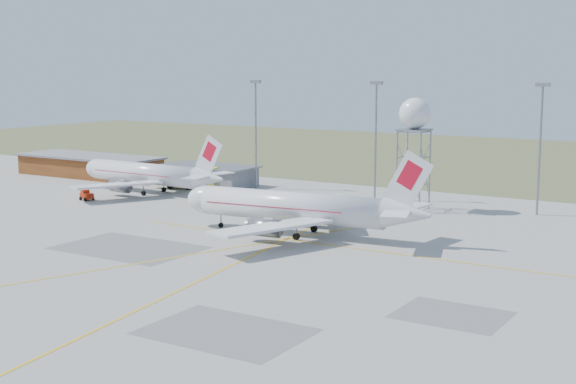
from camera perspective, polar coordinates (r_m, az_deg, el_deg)
The scene contains 12 objects.
ground at distance 80.71m, azimuth -8.09°, elevation -7.63°, with size 400.00×400.00×0.00m, color #A1A09C.
grass_strip at distance 206.54m, azimuth 17.69°, elevation 2.09°, with size 400.00×120.00×0.03m, color #4F5A31.
building_orange at distance 175.29m, azimuth -13.93°, elevation 1.82°, with size 33.00×12.00×4.30m.
building_grey at distance 156.90m, azimuth -5.72°, elevation 1.17°, with size 19.00×10.00×3.90m.
mast_a at distance 151.65m, azimuth -2.31°, elevation 4.78°, with size 2.20×0.50×20.50m.
mast_b at distance 139.17m, azimuth 6.26°, elevation 4.37°, with size 2.20×0.50×20.50m.
mast_c at distance 129.57m, azimuth 17.51°, elevation 3.69°, with size 2.20×0.50×20.50m.
airliner_main at distance 109.57m, azimuth 0.57°, elevation -1.13°, with size 36.46×35.29×12.41m.
airliner_far at distance 148.71m, azimuth -9.92°, elevation 1.26°, with size 33.56×32.60×11.41m.
radar_tower at distance 129.75m, azimuth 8.94°, elevation 3.14°, with size 4.99×4.99×18.08m.
fire_truck at distance 153.34m, azimuth -6.76°, elevation 0.98°, with size 10.80×6.23×4.10m.
baggage_tug at distance 143.25m, azimuth -14.13°, elevation -0.31°, with size 2.57×2.27×1.77m.
Camera 1 is at (50.06, -59.09, 22.74)m, focal length 50.00 mm.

